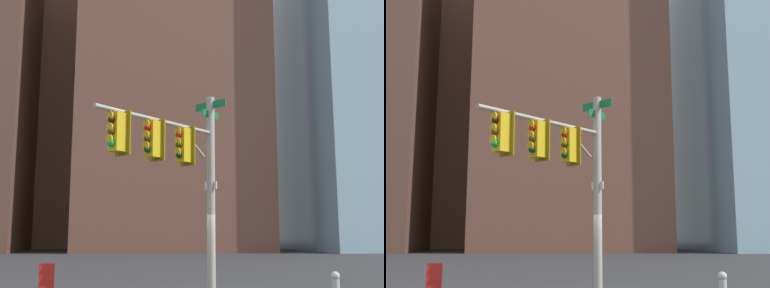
% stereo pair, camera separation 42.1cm
% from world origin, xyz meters
% --- Properties ---
extents(signal_pole_assembly, '(3.91, 3.54, 6.18)m').
position_xyz_m(signal_pole_assembly, '(-1.47, -1.43, 3.97)').
color(signal_pole_assembly, '#9E998C').
rests_on(signal_pole_assembly, ground_plane).
extents(fire_hydrant, '(0.34, 0.26, 0.87)m').
position_xyz_m(fire_hydrant, '(2.99, -1.68, 0.47)').
color(fire_hydrant, '#B2B2B7').
rests_on(fire_hydrant, ground_plane).
extents(newspaper_box, '(0.49, 0.60, 1.05)m').
position_xyz_m(newspaper_box, '(-5.23, 0.17, 0.53)').
color(newspaper_box, red).
rests_on(newspaper_box, ground_plane).
extents(building_brick_nearside, '(21.47, 15.25, 38.01)m').
position_xyz_m(building_brick_nearside, '(3.05, 43.68, 19.00)').
color(building_brick_nearside, brown).
rests_on(building_brick_nearside, ground_plane).
extents(building_brick_farside, '(18.36, 14.96, 45.05)m').
position_xyz_m(building_brick_farside, '(-7.36, 59.12, 22.52)').
color(building_brick_farside, brown).
rests_on(building_brick_farside, ground_plane).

